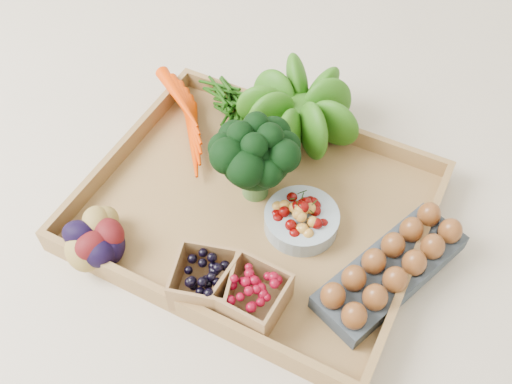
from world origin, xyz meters
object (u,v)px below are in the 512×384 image
at_px(tray, 256,211).
at_px(broccoli, 255,170).
at_px(egg_carton, 391,271).
at_px(cherry_bowl, 301,220).

height_order(tray, broccoli, broccoli).
relative_size(tray, egg_carton, 2.09).
bearing_deg(tray, broccoli, 119.12).
bearing_deg(egg_carton, broccoli, -169.85).
height_order(cherry_bowl, egg_carton, cherry_bowl).
relative_size(broccoli, cherry_bowl, 1.23).
distance_m(broccoli, egg_carton, 0.27).
xyz_separation_m(tray, egg_carton, (0.24, -0.02, 0.02)).
distance_m(tray, broccoli, 0.08).
bearing_deg(tray, cherry_bowl, 1.21).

